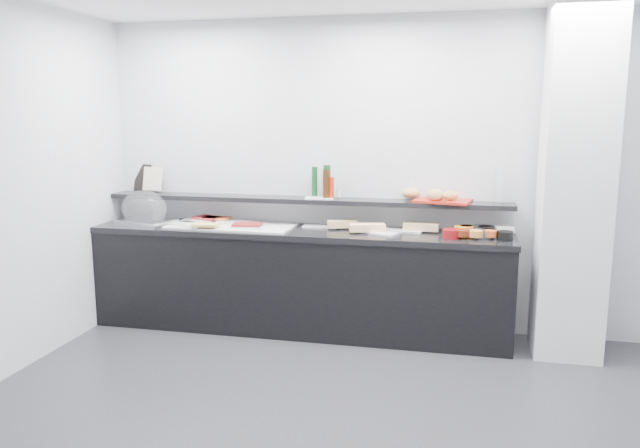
% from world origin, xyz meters
% --- Properties ---
extents(ground, '(5.00, 5.00, 0.00)m').
position_xyz_m(ground, '(0.00, 0.00, 0.00)').
color(ground, '#2D2D30').
rests_on(ground, ground).
extents(back_wall, '(5.00, 0.02, 2.70)m').
position_xyz_m(back_wall, '(0.00, 2.00, 1.35)').
color(back_wall, silver).
rests_on(back_wall, ground).
extents(column, '(0.50, 0.50, 2.70)m').
position_xyz_m(column, '(1.50, 1.65, 1.35)').
color(column, silver).
rests_on(column, ground).
extents(buffet_cabinet, '(3.60, 0.60, 0.85)m').
position_xyz_m(buffet_cabinet, '(-0.70, 1.70, 0.42)').
color(buffet_cabinet, black).
rests_on(buffet_cabinet, ground).
extents(counter_top, '(3.62, 0.62, 0.05)m').
position_xyz_m(counter_top, '(-0.70, 1.70, 0.88)').
color(counter_top, black).
rests_on(counter_top, buffet_cabinet).
extents(wall_shelf, '(3.60, 0.25, 0.04)m').
position_xyz_m(wall_shelf, '(-0.70, 1.88, 1.13)').
color(wall_shelf, black).
rests_on(wall_shelf, back_wall).
extents(cloche_base, '(0.55, 0.44, 0.04)m').
position_xyz_m(cloche_base, '(-2.10, 1.66, 0.92)').
color(cloche_base, silver).
rests_on(cloche_base, counter_top).
extents(cloche_dome, '(0.51, 0.39, 0.34)m').
position_xyz_m(cloche_dome, '(-2.16, 1.74, 1.03)').
color(cloche_dome, white).
rests_on(cloche_dome, cloche_base).
extents(linen_runner, '(1.11, 0.55, 0.01)m').
position_xyz_m(linen_runner, '(-1.30, 1.71, 0.91)').
color(linen_runner, silver).
rests_on(linen_runner, counter_top).
extents(platter_meat_a, '(0.35, 0.26, 0.01)m').
position_xyz_m(platter_meat_a, '(-1.64, 1.80, 0.92)').
color(platter_meat_a, white).
rests_on(platter_meat_a, linen_runner).
extents(food_meat_a, '(0.30, 0.25, 0.02)m').
position_xyz_m(food_meat_a, '(-1.60, 1.86, 0.94)').
color(food_meat_a, maroon).
rests_on(food_meat_a, platter_meat_a).
extents(platter_salmon, '(0.39, 0.32, 0.01)m').
position_xyz_m(platter_salmon, '(-1.36, 1.80, 0.92)').
color(platter_salmon, white).
rests_on(platter_salmon, linen_runner).
extents(food_salmon, '(0.26, 0.17, 0.02)m').
position_xyz_m(food_salmon, '(-1.51, 1.85, 0.94)').
color(food_salmon, '#D4582B').
rests_on(food_salmon, platter_salmon).
extents(platter_cheese, '(0.38, 0.31, 0.01)m').
position_xyz_m(platter_cheese, '(-1.65, 1.60, 0.92)').
color(platter_cheese, silver).
rests_on(platter_cheese, linen_runner).
extents(food_cheese, '(0.22, 0.15, 0.02)m').
position_xyz_m(food_cheese, '(-1.47, 1.52, 0.94)').
color(food_cheese, '#E9CA5A').
rests_on(food_cheese, platter_cheese).
extents(platter_meat_b, '(0.27, 0.19, 0.01)m').
position_xyz_m(platter_meat_b, '(-1.13, 1.60, 0.92)').
color(platter_meat_b, silver).
rests_on(platter_meat_b, linen_runner).
extents(food_meat_b, '(0.26, 0.18, 0.02)m').
position_xyz_m(food_meat_b, '(-1.13, 1.61, 0.94)').
color(food_meat_b, maroon).
rests_on(food_meat_b, platter_meat_b).
extents(sandwich_plate_left, '(0.31, 0.13, 0.01)m').
position_xyz_m(sandwich_plate_left, '(-0.53, 1.84, 0.91)').
color(sandwich_plate_left, white).
rests_on(sandwich_plate_left, counter_top).
extents(sandwich_food_left, '(0.27, 0.19, 0.06)m').
position_xyz_m(sandwich_food_left, '(-0.33, 1.80, 0.94)').
color(sandwich_food_left, tan).
rests_on(sandwich_food_left, sandwich_plate_left).
extents(tongs_left, '(0.16, 0.01, 0.01)m').
position_xyz_m(tongs_left, '(-0.50, 1.71, 0.92)').
color(tongs_left, silver).
rests_on(tongs_left, sandwich_plate_left).
extents(sandwich_plate_mid, '(0.36, 0.25, 0.01)m').
position_xyz_m(sandwich_plate_mid, '(-0.01, 1.67, 0.91)').
color(sandwich_plate_mid, white).
rests_on(sandwich_plate_mid, counter_top).
extents(sandwich_food_mid, '(0.32, 0.19, 0.06)m').
position_xyz_m(sandwich_food_mid, '(-0.10, 1.67, 0.94)').
color(sandwich_food_mid, '#E9B37A').
rests_on(sandwich_food_mid, sandwich_plate_mid).
extents(tongs_mid, '(0.16, 0.04, 0.01)m').
position_xyz_m(tongs_mid, '(-0.11, 1.66, 0.92)').
color(tongs_mid, '#A9ACAF').
rests_on(tongs_mid, sandwich_plate_mid).
extents(sandwich_plate_right, '(0.36, 0.20, 0.01)m').
position_xyz_m(sandwich_plate_right, '(0.18, 1.80, 0.91)').
color(sandwich_plate_right, silver).
rests_on(sandwich_plate_right, counter_top).
extents(sandwich_food_right, '(0.30, 0.13, 0.06)m').
position_xyz_m(sandwich_food_right, '(0.34, 1.81, 0.94)').
color(sandwich_food_right, tan).
rests_on(sandwich_food_right, sandwich_plate_right).
extents(tongs_right, '(0.15, 0.07, 0.01)m').
position_xyz_m(tongs_right, '(0.25, 1.70, 0.92)').
color(tongs_right, silver).
rests_on(tongs_right, sandwich_plate_right).
extents(bowl_glass_fruit, '(0.17, 0.17, 0.07)m').
position_xyz_m(bowl_glass_fruit, '(0.69, 1.79, 0.94)').
color(bowl_glass_fruit, silver).
rests_on(bowl_glass_fruit, counter_top).
extents(fill_glass_fruit, '(0.17, 0.17, 0.05)m').
position_xyz_m(fill_glass_fruit, '(0.69, 1.76, 0.95)').
color(fill_glass_fruit, orange).
rests_on(fill_glass_fruit, bowl_glass_fruit).
extents(bowl_black_jam, '(0.16, 0.16, 0.07)m').
position_xyz_m(bowl_black_jam, '(0.87, 1.80, 0.94)').
color(bowl_black_jam, black).
rests_on(bowl_black_jam, counter_top).
extents(fill_black_jam, '(0.14, 0.14, 0.05)m').
position_xyz_m(fill_black_jam, '(0.71, 1.79, 0.95)').
color(fill_black_jam, '#5D130D').
rests_on(fill_black_jam, bowl_black_jam).
extents(bowl_glass_cream, '(0.22, 0.22, 0.07)m').
position_xyz_m(bowl_glass_cream, '(0.85, 1.83, 0.94)').
color(bowl_glass_cream, silver).
rests_on(bowl_glass_cream, counter_top).
extents(fill_glass_cream, '(0.18, 0.18, 0.05)m').
position_xyz_m(fill_glass_cream, '(1.02, 1.83, 0.95)').
color(fill_glass_cream, white).
rests_on(fill_glass_cream, bowl_glass_cream).
extents(bowl_red_jam, '(0.19, 0.19, 0.07)m').
position_xyz_m(bowl_red_jam, '(0.59, 1.61, 0.94)').
color(bowl_red_jam, maroon).
rests_on(bowl_red_jam, counter_top).
extents(fill_red_jam, '(0.13, 0.13, 0.05)m').
position_xyz_m(fill_red_jam, '(0.68, 1.59, 0.95)').
color(fill_red_jam, '#591E0C').
rests_on(fill_red_jam, bowl_red_jam).
extents(bowl_glass_salmon, '(0.18, 0.18, 0.07)m').
position_xyz_m(bowl_glass_salmon, '(0.83, 1.62, 0.94)').
color(bowl_glass_salmon, silver).
rests_on(bowl_glass_salmon, counter_top).
extents(fill_glass_salmon, '(0.14, 0.14, 0.05)m').
position_xyz_m(fill_glass_salmon, '(0.78, 1.59, 0.95)').
color(fill_glass_salmon, orange).
rests_on(fill_glass_salmon, bowl_glass_salmon).
extents(bowl_black_fruit, '(0.14, 0.14, 0.07)m').
position_xyz_m(bowl_black_fruit, '(1.00, 1.62, 0.94)').
color(bowl_black_fruit, black).
rests_on(bowl_black_fruit, counter_top).
extents(fill_black_fruit, '(0.11, 0.11, 0.05)m').
position_xyz_m(fill_black_fruit, '(0.90, 1.62, 0.95)').
color(fill_black_fruit, '#CD4D1B').
rests_on(fill_black_fruit, bowl_black_fruit).
extents(framed_print, '(0.20, 0.13, 0.26)m').
position_xyz_m(framed_print, '(-2.29, 1.98, 1.28)').
color(framed_print, black).
rests_on(framed_print, wall_shelf).
extents(print_art, '(0.20, 0.07, 0.22)m').
position_xyz_m(print_art, '(-2.16, 1.93, 1.28)').
color(print_art, beige).
rests_on(print_art, framed_print).
extents(condiment_tray, '(0.26, 0.18, 0.01)m').
position_xyz_m(condiment_tray, '(-0.54, 1.85, 1.16)').
color(condiment_tray, white).
rests_on(condiment_tray, wall_shelf).
extents(bottle_green_a, '(0.05, 0.05, 0.26)m').
position_xyz_m(bottle_green_a, '(-0.61, 1.93, 1.29)').
color(bottle_green_a, '#103B1B').
rests_on(bottle_green_a, condiment_tray).
extents(bottle_brown, '(0.07, 0.07, 0.24)m').
position_xyz_m(bottle_brown, '(-0.48, 1.85, 1.28)').
color(bottle_brown, '#341909').
rests_on(bottle_brown, condiment_tray).
extents(bottle_green_b, '(0.08, 0.08, 0.28)m').
position_xyz_m(bottle_green_b, '(-0.48, 1.88, 1.30)').
color(bottle_green_b, '#0F3918').
rests_on(bottle_green_b, condiment_tray).
extents(bottle_hot, '(0.05, 0.05, 0.18)m').
position_xyz_m(bottle_hot, '(-0.44, 1.85, 1.25)').
color(bottle_hot, '#AC260C').
rests_on(bottle_hot, condiment_tray).
extents(shaker_salt, '(0.03, 0.03, 0.07)m').
position_xyz_m(shaker_salt, '(-0.39, 1.91, 1.20)').
color(shaker_salt, white).
rests_on(shaker_salt, condiment_tray).
extents(shaker_pepper, '(0.04, 0.04, 0.07)m').
position_xyz_m(shaker_pepper, '(-0.39, 1.91, 1.20)').
color(shaker_pepper, white).
rests_on(shaker_pepper, condiment_tray).
extents(bread_tray, '(0.50, 0.39, 0.02)m').
position_xyz_m(bread_tray, '(0.51, 1.88, 1.16)').
color(bread_tray, '#A41D11').
rests_on(bread_tray, wall_shelf).
extents(bread_roll_nw, '(0.17, 0.12, 0.08)m').
position_xyz_m(bread_roll_nw, '(0.24, 1.95, 1.21)').
color(bread_roll_nw, tan).
rests_on(bread_roll_nw, bread_tray).
extents(bread_roll_n, '(0.13, 0.09, 0.08)m').
position_xyz_m(bread_roll_n, '(0.44, 1.95, 1.21)').
color(bread_roll_n, '#C37A4A').
rests_on(bread_roll_n, bread_tray).
extents(bread_roll_ne, '(0.15, 0.10, 0.08)m').
position_xyz_m(bread_roll_ne, '(0.44, 1.91, 1.21)').
color(bread_roll_ne, tan).
rests_on(bread_roll_ne, bread_tray).
extents(bread_roll_se, '(0.14, 0.11, 0.08)m').
position_xyz_m(bread_roll_se, '(0.45, 1.80, 1.21)').
color(bread_roll_se, '#AB7941').
rests_on(bread_roll_se, bread_tray).
extents(bread_roll_midw, '(0.16, 0.14, 0.08)m').
position_xyz_m(bread_roll_midw, '(0.46, 1.85, 1.21)').
color(bread_roll_midw, tan).
rests_on(bread_roll_midw, bread_tray).
extents(bread_roll_mide, '(0.14, 0.10, 0.08)m').
position_xyz_m(bread_roll_mide, '(0.57, 1.86, 1.21)').
color(bread_roll_mide, tan).
rests_on(bread_roll_mide, bread_tray).
extents(carafe, '(0.12, 0.12, 0.30)m').
position_xyz_m(carafe, '(0.97, 1.91, 1.30)').
color(carafe, white).
rests_on(carafe, wall_shelf).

